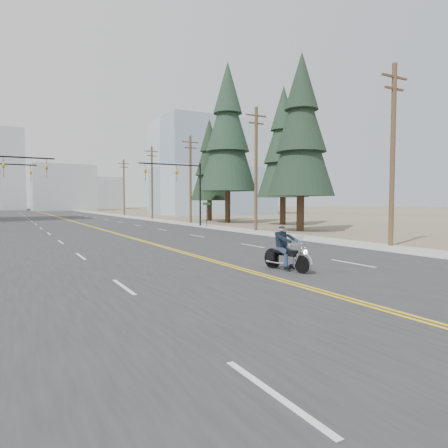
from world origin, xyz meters
The scene contains 19 objects.
ground_plane centered at (0.00, 0.00, 0.00)m, with size 400.00×400.00×0.00m, color #776D56.
road centered at (0.00, 70.00, 0.01)m, with size 20.00×200.00×0.01m, color #303033.
sidewalk_right centered at (11.50, 70.00, 0.01)m, with size 3.00×200.00×0.01m, color #A5A5A0.
traffic_mast_right centered at (8.98, 32.00, 4.94)m, with size 7.10×0.26×7.00m.
street_sign centered at (10.80, 30.00, 1.80)m, with size 0.90×0.06×2.62m.
utility_pole_a centered at (12.50, 8.00, 5.73)m, with size 2.20×0.30×11.00m.
utility_pole_b centered at (12.50, 23.00, 5.98)m, with size 2.20×0.30×11.50m.
utility_pole_c centered at (12.50, 38.00, 5.73)m, with size 2.20×0.30×11.00m.
utility_pole_d centered at (12.50, 53.00, 5.98)m, with size 2.20×0.30×11.50m.
utility_pole_e centered at (12.50, 70.00, 5.73)m, with size 2.20×0.30×11.00m.
glass_building centered at (32.00, 70.00, 10.00)m, with size 24.00×16.00×20.00m, color #9EB5CC.
haze_bldg_b centered at (8.00, 125.00, 7.00)m, with size 18.00×14.00×14.00m, color #ADB2B7.
haze_bldg_c centered at (40.00, 110.00, 9.00)m, with size 16.00×12.00×18.00m, color #B7BCC6.
haze_bldg_e centered at (25.00, 150.00, 6.00)m, with size 14.00×14.00×12.00m, color #B7BCC6.
motorcyclist centered at (1.40, 3.95, 0.88)m, with size 0.96×2.24×1.75m, color black, non-canonical shape.
conifer_near centered at (15.69, 20.39, 9.33)m, with size 6.14×6.14×16.25m.
conifer_mid centered at (20.68, 29.61, 9.33)m, with size 6.10×6.10×16.26m.
conifer_tall centered at (17.15, 36.67, 11.81)m, with size 7.41×7.41×20.57m.
conifer_far centered at (17.72, 43.02, 8.35)m, with size 5.43×5.43×14.56m.
Camera 1 is at (-8.22, -8.40, 2.70)m, focal length 32.00 mm.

